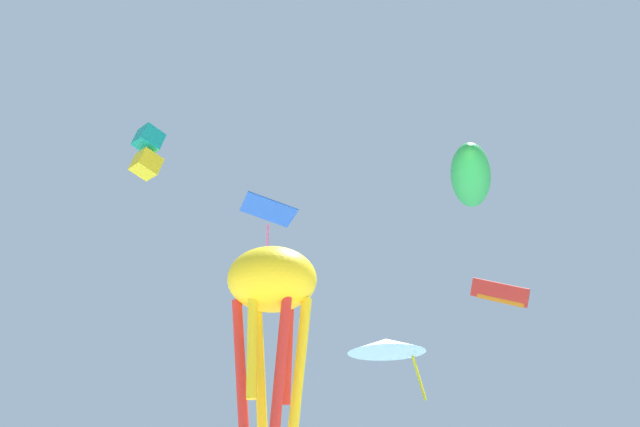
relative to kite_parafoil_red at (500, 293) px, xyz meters
The scene contains 6 objects.
kite_parafoil_red is the anchor object (origin of this frame).
kite_octopus_yellow 19.17m from the kite_parafoil_red, 120.58° to the right, with size 4.31×4.31×7.64m.
kite_box_teal 22.19m from the kite_parafoil_red, 167.18° to the right, with size 2.08×2.12×3.18m.
kite_diamond_blue 14.29m from the kite_parafoil_red, 148.45° to the right, with size 3.49×3.53×4.06m.
kite_inflatable_green 7.47m from the kite_parafoil_red, 105.48° to the right, with size 3.03×7.30×2.91m.
kite_delta_white 7.76m from the kite_parafoil_red, 155.58° to the left, with size 6.59×6.60×3.85m.
Camera 1 is at (3.19, -15.70, 1.79)m, focal length 39.37 mm.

